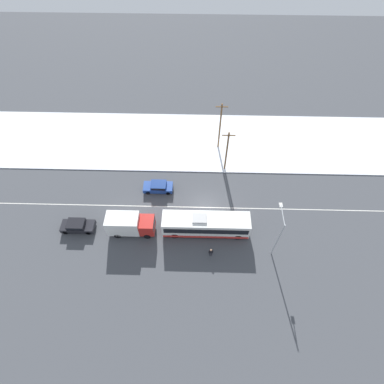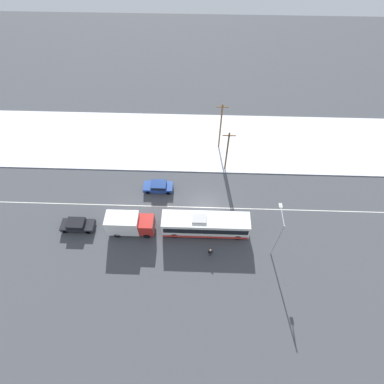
% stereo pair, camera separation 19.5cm
% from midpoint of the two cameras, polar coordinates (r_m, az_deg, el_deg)
% --- Properties ---
extents(ground_plane, '(120.00, 120.00, 0.00)m').
position_cam_midpoint_polar(ground_plane, '(42.01, 2.71, -2.97)').
color(ground_plane, '#424449').
extents(snow_lot, '(80.00, 13.34, 0.12)m').
position_cam_midpoint_polar(snow_lot, '(50.40, 2.78, 9.61)').
color(snow_lot, silver).
rests_on(snow_lot, ground_plane).
extents(lane_marking_center, '(60.00, 0.12, 0.00)m').
position_cam_midpoint_polar(lane_marking_center, '(42.01, 2.71, -2.97)').
color(lane_marking_center, silver).
rests_on(lane_marking_center, ground_plane).
extents(city_bus, '(11.16, 2.57, 3.15)m').
position_cam_midpoint_polar(city_bus, '(38.79, 2.73, -6.21)').
color(city_bus, white).
rests_on(city_bus, ground_plane).
extents(box_truck, '(6.05, 2.30, 3.17)m').
position_cam_midpoint_polar(box_truck, '(39.41, -11.73, -5.91)').
color(box_truck, silver).
rests_on(box_truck, ground_plane).
extents(sedan_car, '(4.21, 1.80, 1.39)m').
position_cam_midpoint_polar(sedan_car, '(43.43, -6.30, 1.08)').
color(sedan_car, navy).
rests_on(sedan_car, ground_plane).
extents(parked_car_near_truck, '(4.32, 1.80, 1.48)m').
position_cam_midpoint_polar(parked_car_near_truck, '(42.33, -20.90, -5.84)').
color(parked_car_near_truck, black).
rests_on(parked_car_near_truck, ground_plane).
extents(pedestrian_at_stop, '(0.57, 0.25, 1.58)m').
position_cam_midpoint_polar(pedestrian_at_stop, '(37.67, 3.66, -11.34)').
color(pedestrian_at_stop, '#23232D').
rests_on(pedestrian_at_stop, ground_plane).
extents(streetlamp, '(0.36, 3.10, 7.10)m').
position_cam_midpoint_polar(streetlamp, '(36.19, 16.28, -7.29)').
color(streetlamp, '#9EA3A8').
rests_on(streetlamp, ground_plane).
extents(utility_pole_roadside, '(1.80, 0.24, 7.42)m').
position_cam_midpoint_polar(utility_pole_roadside, '(43.70, 6.82, 7.72)').
color(utility_pole_roadside, brown).
rests_on(utility_pole_roadside, ground_plane).
extents(utility_pole_snowlot, '(1.80, 0.24, 8.53)m').
position_cam_midpoint_polar(utility_pole_snowlot, '(46.61, 5.58, 12.35)').
color(utility_pole_snowlot, brown).
rests_on(utility_pole_snowlot, ground_plane).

